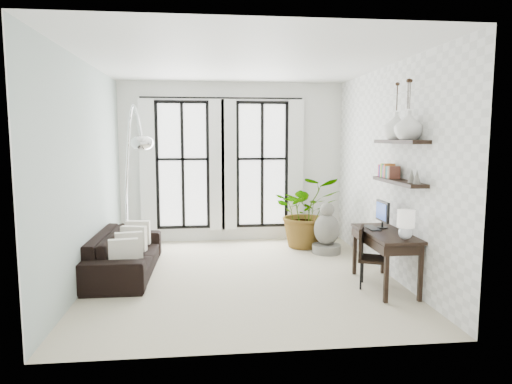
{
  "coord_description": "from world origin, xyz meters",
  "views": [
    {
      "loc": [
        -0.53,
        -6.75,
        2.11
      ],
      "look_at": [
        0.24,
        0.3,
        1.26
      ],
      "focal_mm": 32.0,
      "sensor_mm": 36.0,
      "label": 1
    }
  ],
  "objects": [
    {
      "name": "desk_chair",
      "position": [
        1.73,
        -0.68,
        0.49
      ],
      "size": [
        0.54,
        0.54,
        0.86
      ],
      "rotation": [
        0.0,
        0.0,
        -0.42
      ],
      "color": "black",
      "rests_on": "floor"
    },
    {
      "name": "sofa",
      "position": [
        -1.8,
        0.34,
        0.33
      ],
      "size": [
        0.89,
        2.24,
        0.65
      ],
      "primitive_type": "imported",
      "rotation": [
        0.0,
        0.0,
        1.56
      ],
      "color": "black",
      "rests_on": "floor"
    },
    {
      "name": "arc_lamp",
      "position": [
        -1.7,
        0.77,
        1.99
      ],
      "size": [
        0.77,
        1.14,
        2.63
      ],
      "color": "silver",
      "rests_on": "floor"
    },
    {
      "name": "desk",
      "position": [
        1.95,
        -0.77,
        0.74
      ],
      "size": [
        0.57,
        1.34,
        1.18
      ],
      "color": "black",
      "rests_on": "floor"
    },
    {
      "name": "wall_left",
      "position": [
        -2.25,
        0.0,
        1.6
      ],
      "size": [
        0.0,
        5.0,
        5.0
      ],
      "primitive_type": "plane",
      "rotation": [
        1.57,
        0.0,
        1.57
      ],
      "color": "#A0B2AC",
      "rests_on": "floor"
    },
    {
      "name": "wall_shelves",
      "position": [
        2.11,
        -0.69,
        1.73
      ],
      "size": [
        0.25,
        1.3,
        0.6
      ],
      "color": "black",
      "rests_on": "wall_right"
    },
    {
      "name": "wall_back",
      "position": [
        0.0,
        2.5,
        1.6
      ],
      "size": [
        4.5,
        0.0,
        4.5
      ],
      "primitive_type": "plane",
      "rotation": [
        1.57,
        0.0,
        0.0
      ],
      "color": "white",
      "rests_on": "floor"
    },
    {
      "name": "throw_pillows",
      "position": [
        -1.7,
        0.34,
        0.5
      ],
      "size": [
        0.4,
        1.52,
        0.4
      ],
      "color": "silver",
      "rests_on": "sofa"
    },
    {
      "name": "floor",
      "position": [
        0.0,
        0.0,
        0.0
      ],
      "size": [
        5.0,
        5.0,
        0.0
      ],
      "primitive_type": "plane",
      "color": "beige",
      "rests_on": "ground"
    },
    {
      "name": "ceiling",
      "position": [
        0.0,
        0.0,
        3.2
      ],
      "size": [
        5.0,
        5.0,
        0.0
      ],
      "primitive_type": "plane",
      "color": "white",
      "rests_on": "wall_back"
    },
    {
      "name": "wall_right",
      "position": [
        2.25,
        0.0,
        1.6
      ],
      "size": [
        0.0,
        5.0,
        5.0
      ],
      "primitive_type": "plane",
      "rotation": [
        1.57,
        0.0,
        -1.57
      ],
      "color": "white",
      "rests_on": "floor"
    },
    {
      "name": "plant",
      "position": [
        1.37,
        1.75,
        0.69
      ],
      "size": [
        1.29,
        1.14,
        1.38
      ],
      "primitive_type": "imported",
      "rotation": [
        0.0,
        0.0,
        -0.05
      ],
      "color": "#2D7228",
      "rests_on": "floor"
    },
    {
      "name": "buddha",
      "position": [
        1.64,
        1.24,
        0.39
      ],
      "size": [
        0.52,
        0.52,
        0.94
      ],
      "color": "gray",
      "rests_on": "floor"
    },
    {
      "name": "vase_b",
      "position": [
        2.11,
        -0.57,
        2.27
      ],
      "size": [
        0.37,
        0.37,
        0.38
      ],
      "primitive_type": "imported",
      "color": "white",
      "rests_on": "shelf_upper"
    },
    {
      "name": "windows",
      "position": [
        -0.2,
        2.43,
        1.56
      ],
      "size": [
        3.26,
        0.13,
        2.65
      ],
      "color": "white",
      "rests_on": "wall_back"
    },
    {
      "name": "vase_a",
      "position": [
        2.11,
        -0.97,
        2.27
      ],
      "size": [
        0.37,
        0.37,
        0.38
      ],
      "primitive_type": "imported",
      "color": "white",
      "rests_on": "shelf_upper"
    }
  ]
}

